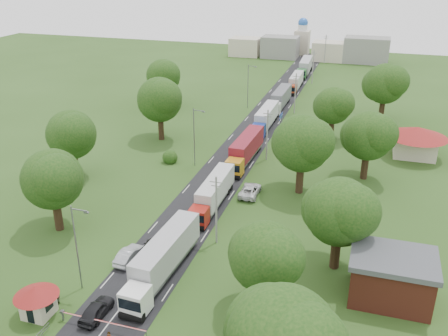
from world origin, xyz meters
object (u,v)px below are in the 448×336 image
at_px(guard_booth, 37,297).
at_px(truck_0, 163,258).
at_px(boom_barrier, 91,319).
at_px(car_lane_front, 96,310).
at_px(car_lane_mid, 129,255).
at_px(info_sign, 281,119).

height_order(guard_booth, truck_0, truck_0).
bearing_deg(boom_barrier, guard_booth, -179.99).
height_order(guard_booth, car_lane_front, guard_booth).
xyz_separation_m(guard_booth, car_lane_front, (5.57, 1.50, -1.37)).
xyz_separation_m(truck_0, car_lane_front, (-3.60, -8.21, -1.51)).
relative_size(guard_booth, car_lane_mid, 0.92).
height_order(boom_barrier, car_lane_mid, car_lane_mid).
relative_size(truck_0, car_lane_mid, 3.29).
bearing_deg(car_lane_mid, info_sign, -96.51).
xyz_separation_m(boom_barrier, info_sign, (6.56, 60.00, 2.11)).
bearing_deg(guard_booth, car_lane_front, 15.07).
distance_m(info_sign, truck_0, 50.40).
xyz_separation_m(boom_barrier, car_lane_front, (-0.27, 1.50, -0.10)).
bearing_deg(car_lane_mid, car_lane_front, 101.10).
xyz_separation_m(truck_0, car_lane_mid, (-4.98, 1.48, -1.51)).
bearing_deg(truck_0, boom_barrier, -108.97).
distance_m(boom_barrier, guard_booth, 5.98).
bearing_deg(car_lane_front, truck_0, -113.70).
bearing_deg(boom_barrier, car_lane_mid, 98.35).
xyz_separation_m(guard_booth, car_lane_mid, (4.20, 11.19, -1.38)).
distance_m(info_sign, car_lane_mid, 49.54).
relative_size(guard_booth, truck_0, 0.28).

